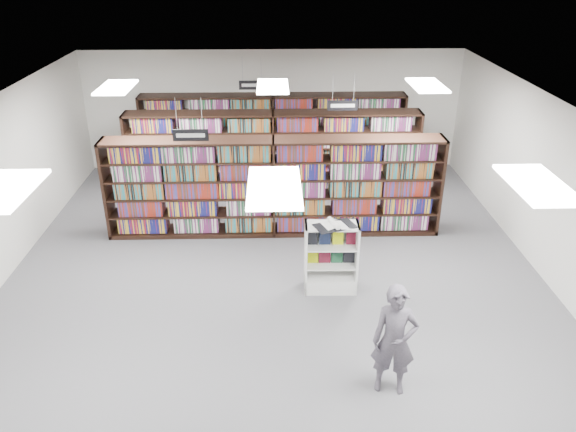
{
  "coord_description": "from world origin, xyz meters",
  "views": [
    {
      "loc": [
        -0.01,
        -8.83,
        5.62
      ],
      "look_at": [
        0.25,
        0.5,
        1.1
      ],
      "focal_mm": 35.0,
      "sensor_mm": 36.0,
      "label": 1
    }
  ],
  "objects_px": {
    "endcap_display": "(330,266)",
    "open_book": "(334,225)",
    "bookshelf_row_near": "(274,187)",
    "shopper": "(394,341)"
  },
  "relations": [
    {
      "from": "endcap_display",
      "to": "shopper",
      "type": "bearing_deg",
      "value": -75.91
    },
    {
      "from": "endcap_display",
      "to": "open_book",
      "type": "height_order",
      "value": "open_book"
    },
    {
      "from": "endcap_display",
      "to": "open_book",
      "type": "relative_size",
      "value": 1.68
    },
    {
      "from": "bookshelf_row_near",
      "to": "open_book",
      "type": "xyz_separation_m",
      "value": [
        1.02,
        -2.35,
        0.28
      ]
    },
    {
      "from": "bookshelf_row_near",
      "to": "shopper",
      "type": "xyz_separation_m",
      "value": [
        1.59,
        -4.82,
        -0.22
      ]
    },
    {
      "from": "bookshelf_row_near",
      "to": "open_book",
      "type": "height_order",
      "value": "bookshelf_row_near"
    },
    {
      "from": "endcap_display",
      "to": "shopper",
      "type": "height_order",
      "value": "shopper"
    },
    {
      "from": "bookshelf_row_near",
      "to": "endcap_display",
      "type": "relative_size",
      "value": 5.37
    },
    {
      "from": "endcap_display",
      "to": "open_book",
      "type": "xyz_separation_m",
      "value": [
        0.03,
        -0.11,
        0.88
      ]
    },
    {
      "from": "shopper",
      "to": "bookshelf_row_near",
      "type": "bearing_deg",
      "value": 117.85
    }
  ]
}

